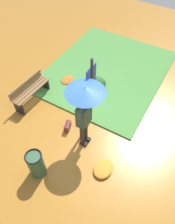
# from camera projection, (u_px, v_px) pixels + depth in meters

# --- Properties ---
(ground_plane) EXTENTS (18.00, 18.00, 0.00)m
(ground_plane) POSITION_uv_depth(u_px,v_px,m) (82.00, 132.00, 6.44)
(ground_plane) COLOR #9E6623
(grass_verge) EXTENTS (4.80, 4.00, 0.05)m
(grass_verge) POSITION_uv_depth(u_px,v_px,m) (107.00, 70.00, 8.19)
(grass_verge) COLOR #47843D
(grass_verge) RESTS_ON ground_plane
(person_with_umbrella) EXTENTS (0.96, 0.96, 2.04)m
(person_with_umbrella) POSITION_uv_depth(u_px,v_px,m) (85.00, 103.00, 5.09)
(person_with_umbrella) COLOR #2D2823
(person_with_umbrella) RESTS_ON ground_plane
(info_sign_post) EXTENTS (0.44, 0.07, 2.30)m
(info_sign_post) POSITION_uv_depth(u_px,v_px,m) (91.00, 86.00, 5.61)
(info_sign_post) COLOR black
(info_sign_post) RESTS_ON ground_plane
(handbag) EXTENTS (0.33, 0.22, 0.37)m
(handbag) POSITION_uv_depth(u_px,v_px,m) (68.00, 126.00, 6.42)
(handbag) COLOR brown
(handbag) RESTS_ON ground_plane
(park_bench) EXTENTS (1.40, 0.43, 0.75)m
(park_bench) POSITION_uv_depth(u_px,v_px,m) (30.00, 91.00, 6.96)
(park_bench) COLOR black
(park_bench) RESTS_ON ground_plane
(trash_bin) EXTENTS (0.42, 0.42, 0.83)m
(trash_bin) POSITION_uv_depth(u_px,v_px,m) (36.00, 164.00, 5.33)
(trash_bin) COLOR #2D5138
(trash_bin) RESTS_ON ground_plane
(shrub_cluster) EXTENTS (0.58, 0.53, 0.48)m
(shrub_cluster) POSITION_uv_depth(u_px,v_px,m) (98.00, 84.00, 7.44)
(shrub_cluster) COLOR #285628
(shrub_cluster) RESTS_ON ground_plane
(leaf_pile_near_person) EXTENTS (0.53, 0.43, 0.12)m
(leaf_pile_near_person) POSITION_uv_depth(u_px,v_px,m) (67.00, 80.00, 7.80)
(leaf_pile_near_person) COLOR #A86023
(leaf_pile_near_person) RESTS_ON ground_plane
(leaf_pile_by_bench) EXTENTS (0.59, 0.47, 0.13)m
(leaf_pile_by_bench) POSITION_uv_depth(u_px,v_px,m) (103.00, 169.00, 5.63)
(leaf_pile_by_bench) COLOR #C68428
(leaf_pile_by_bench) RESTS_ON ground_plane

